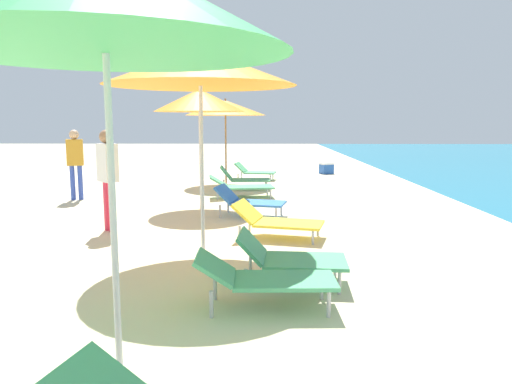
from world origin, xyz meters
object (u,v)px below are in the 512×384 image
object	(u,v)px
person_walking_far	(75,158)
umbrella_fourth	(199,100)
cooler_box	(326,168)
umbrella_second	(104,0)
lounger_second_shoreside	(264,277)
umbrella_farthest	(225,108)
lounger_farthest_shoreside	(254,171)
person_walking_mid	(108,170)
lounger_fourth_shoreside	(241,185)
lounger_third_shoreside	(276,220)
lounger_farthest_inland	(243,178)
lounger_fourth_inland	(249,201)
lounger_third_inland	(289,257)
umbrella_third	(200,67)

from	to	relation	value
person_walking_far	umbrella_fourth	bearing A→B (deg)	58.50
cooler_box	umbrella_second	bearing A→B (deg)	-103.89
lounger_second_shoreside	umbrella_farthest	bearing A→B (deg)	95.22
lounger_farthest_shoreside	person_walking_mid	xyz separation A→B (m)	(-2.31, -7.18, 0.76)
lounger_second_shoreside	lounger_fourth_shoreside	xyz separation A→B (m)	(-0.54, 6.99, -0.02)
lounger_third_shoreside	lounger_farthest_inland	world-z (taller)	lounger_farthest_inland
lounger_fourth_inland	lounger_farthest_inland	size ratio (longest dim) A/B	1.04
umbrella_fourth	lounger_fourth_inland	xyz separation A→B (m)	(1.07, -1.10, -1.95)
lounger_third_inland	umbrella_farthest	bearing A→B (deg)	102.64
umbrella_third	lounger_second_shoreside	bearing A→B (deg)	-66.61
person_walking_mid	umbrella_fourth	bearing A→B (deg)	18.53
lounger_farthest_shoreside	person_walking_far	xyz separation A→B (m)	(-4.11, -3.95, 0.72)
umbrella_farthest	lounger_farthest_inland	world-z (taller)	umbrella_farthest
lounger_second_shoreside	cooler_box	size ratio (longest dim) A/B	2.61
lounger_second_shoreside	lounger_third_inland	xyz separation A→B (m)	(0.28, 0.71, 0.00)
lounger_fourth_shoreside	person_walking_far	bearing A→B (deg)	179.27
umbrella_second	lounger_farthest_inland	size ratio (longest dim) A/B	2.23
lounger_third_inland	umbrella_second	bearing A→B (deg)	-122.37
lounger_third_shoreside	lounger_third_inland	bearing A→B (deg)	-73.97
lounger_fourth_shoreside	person_walking_mid	world-z (taller)	person_walking_mid
umbrella_second	umbrella_third	world-z (taller)	umbrella_second
umbrella_fourth	umbrella_farthest	bearing A→B (deg)	86.22
umbrella_second	person_walking_mid	xyz separation A→B (m)	(-1.49, 4.49, -1.59)
cooler_box	person_walking_mid	bearing A→B (deg)	-118.20
lounger_second_shoreside	lounger_third_inland	world-z (taller)	lounger_third_inland
person_walking_far	umbrella_second	bearing A→B (deg)	7.33
person_walking_mid	cooler_box	xyz separation A→B (m)	(4.82, 8.98, -0.83)
lounger_farthest_inland	lounger_farthest_shoreside	bearing A→B (deg)	80.91
umbrella_fourth	person_walking_mid	xyz separation A→B (m)	(-1.23, -2.37, -1.23)
umbrella_second	lounger_third_inland	distance (m)	3.27
umbrella_second	lounger_farthest_shoreside	xyz separation A→B (m)	(0.82, 11.68, -2.35)
lounger_second_shoreside	umbrella_fourth	distance (m)	6.18
lounger_farthest_inland	umbrella_fourth	bearing A→B (deg)	-109.95
lounger_third_inland	cooler_box	world-z (taller)	lounger_third_inland
umbrella_second	lounger_second_shoreside	bearing A→B (deg)	46.93
lounger_farthest_inland	cooler_box	distance (m)	4.89
umbrella_second	lounger_farthest_inland	distance (m)	9.74
lounger_third_shoreside	umbrella_farthest	size ratio (longest dim) A/B	0.60
lounger_fourth_shoreside	umbrella_farthest	bearing A→B (deg)	95.06
umbrella_fourth	lounger_fourth_shoreside	world-z (taller)	umbrella_fourth
umbrella_third	lounger_third_shoreside	world-z (taller)	umbrella_third
person_walking_far	lounger_third_shoreside	bearing A→B (deg)	35.58
lounger_farthest_inland	person_walking_far	xyz separation A→B (m)	(-3.84, -1.72, 0.67)
umbrella_third	cooler_box	distance (m)	11.08
umbrella_third	lounger_third_inland	world-z (taller)	umbrella_third
lounger_second_shoreside	lounger_fourth_shoreside	world-z (taller)	lounger_second_shoreside
umbrella_second	lounger_fourth_inland	world-z (taller)	umbrella_second
lounger_third_shoreside	lounger_farthest_shoreside	size ratio (longest dim) A/B	1.12
umbrella_fourth	lounger_farthest_inland	world-z (taller)	umbrella_fourth
lounger_third_inland	lounger_farthest_inland	world-z (taller)	lounger_farthest_inland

